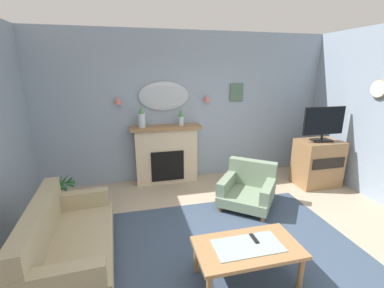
{
  "coord_description": "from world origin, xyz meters",
  "views": [
    {
      "loc": [
        -1.17,
        -2.44,
        2.22
      ],
      "look_at": [
        -0.23,
        1.44,
        1.06
      ],
      "focal_mm": 24.41,
      "sensor_mm": 36.0,
      "label": 1
    }
  ],
  "objects_px": {
    "mantel_vase_left": "(181,117)",
    "wall_clock": "(379,89)",
    "coffee_table": "(247,250)",
    "floral_couch": "(65,238)",
    "mantel_vase_centre": "(142,118)",
    "potted_plant_small_fern": "(66,189)",
    "wall_sconce_right": "(207,98)",
    "fireplace": "(166,155)",
    "wall_mirror": "(164,96)",
    "tv_cabinet": "(317,163)",
    "tv_flatscreen": "(324,123)",
    "armchair_by_coffee_table": "(248,188)",
    "framed_picture": "(237,92)",
    "tv_remote": "(254,239)",
    "wall_sconce_left": "(118,100)"
  },
  "relations": [
    {
      "from": "mantel_vase_centre",
      "to": "wall_sconce_left",
      "type": "distance_m",
      "value": 0.52
    },
    {
      "from": "wall_clock",
      "to": "wall_mirror",
      "type": "bearing_deg",
      "value": 155.5
    },
    {
      "from": "wall_sconce_right",
      "to": "framed_picture",
      "type": "bearing_deg",
      "value": 5.27
    },
    {
      "from": "mantel_vase_left",
      "to": "wall_sconce_left",
      "type": "relative_size",
      "value": 2.38
    },
    {
      "from": "wall_sconce_right",
      "to": "wall_mirror",
      "type": "bearing_deg",
      "value": 176.63
    },
    {
      "from": "fireplace",
      "to": "mantel_vase_left",
      "type": "relative_size",
      "value": 4.08
    },
    {
      "from": "coffee_table",
      "to": "floral_couch",
      "type": "xyz_separation_m",
      "value": [
        -1.94,
        0.79,
        -0.06
      ]
    },
    {
      "from": "wall_mirror",
      "to": "tv_cabinet",
      "type": "distance_m",
      "value": 3.26
    },
    {
      "from": "armchair_by_coffee_table",
      "to": "potted_plant_small_fern",
      "type": "height_order",
      "value": "armchair_by_coffee_table"
    },
    {
      "from": "wall_clock",
      "to": "fireplace",
      "type": "bearing_deg",
      "value": 157.54
    },
    {
      "from": "wall_sconce_right",
      "to": "wall_clock",
      "type": "distance_m",
      "value": 2.91
    },
    {
      "from": "floral_couch",
      "to": "coffee_table",
      "type": "bearing_deg",
      "value": -22.05
    },
    {
      "from": "armchair_by_coffee_table",
      "to": "tv_cabinet",
      "type": "bearing_deg",
      "value": 14.16
    },
    {
      "from": "wall_sconce_right",
      "to": "mantel_vase_left",
      "type": "bearing_deg",
      "value": -167.69
    },
    {
      "from": "wall_sconce_left",
      "to": "potted_plant_small_fern",
      "type": "height_order",
      "value": "wall_sconce_left"
    },
    {
      "from": "fireplace",
      "to": "wall_mirror",
      "type": "relative_size",
      "value": 1.42
    },
    {
      "from": "mantel_vase_left",
      "to": "coffee_table",
      "type": "relative_size",
      "value": 0.3
    },
    {
      "from": "fireplace",
      "to": "floral_couch",
      "type": "bearing_deg",
      "value": -126.68
    },
    {
      "from": "fireplace",
      "to": "wall_sconce_right",
      "type": "bearing_deg",
      "value": 6.16
    },
    {
      "from": "wall_sconce_left",
      "to": "tv_cabinet",
      "type": "distance_m",
      "value": 3.99
    },
    {
      "from": "framed_picture",
      "to": "tv_cabinet",
      "type": "relative_size",
      "value": 0.4
    },
    {
      "from": "fireplace",
      "to": "tv_flatscreen",
      "type": "bearing_deg",
      "value": -16.83
    },
    {
      "from": "wall_clock",
      "to": "tv_flatscreen",
      "type": "distance_m",
      "value": 0.98
    },
    {
      "from": "fireplace",
      "to": "floral_couch",
      "type": "distance_m",
      "value": 2.52
    },
    {
      "from": "wall_sconce_right",
      "to": "armchair_by_coffee_table",
      "type": "xyz_separation_m",
      "value": [
        0.34,
        -1.35,
        -1.35
      ]
    },
    {
      "from": "wall_clock",
      "to": "mantel_vase_left",
      "type": "bearing_deg",
      "value": 156.02
    },
    {
      "from": "coffee_table",
      "to": "potted_plant_small_fern",
      "type": "bearing_deg",
      "value": 134.58
    },
    {
      "from": "mantel_vase_centre",
      "to": "tv_flatscreen",
      "type": "distance_m",
      "value": 3.39
    },
    {
      "from": "wall_clock",
      "to": "framed_picture",
      "type": "bearing_deg",
      "value": 140.27
    },
    {
      "from": "mantel_vase_centre",
      "to": "framed_picture",
      "type": "bearing_deg",
      "value": 5.27
    },
    {
      "from": "wall_sconce_left",
      "to": "coffee_table",
      "type": "xyz_separation_m",
      "value": [
        1.29,
        -2.88,
        -1.28
      ]
    },
    {
      "from": "mantel_vase_centre",
      "to": "potted_plant_small_fern",
      "type": "relative_size",
      "value": 0.8
    },
    {
      "from": "framed_picture",
      "to": "tv_cabinet",
      "type": "bearing_deg",
      "value": -36.47
    },
    {
      "from": "mantel_vase_left",
      "to": "tv_cabinet",
      "type": "xyz_separation_m",
      "value": [
        2.54,
        -0.81,
        -0.87
      ]
    },
    {
      "from": "floral_couch",
      "to": "tv_cabinet",
      "type": "relative_size",
      "value": 1.95
    },
    {
      "from": "framed_picture",
      "to": "tv_flatscreen",
      "type": "distance_m",
      "value": 1.75
    },
    {
      "from": "mantel_vase_centre",
      "to": "framed_picture",
      "type": "relative_size",
      "value": 1.16
    },
    {
      "from": "wall_sconce_left",
      "to": "armchair_by_coffee_table",
      "type": "height_order",
      "value": "wall_sconce_left"
    },
    {
      "from": "coffee_table",
      "to": "wall_sconce_right",
      "type": "bearing_deg",
      "value": 81.97
    },
    {
      "from": "tv_cabinet",
      "to": "tv_flatscreen",
      "type": "bearing_deg",
      "value": -90.0
    },
    {
      "from": "fireplace",
      "to": "armchair_by_coffee_table",
      "type": "distance_m",
      "value": 1.75
    },
    {
      "from": "floral_couch",
      "to": "potted_plant_small_fern",
      "type": "bearing_deg",
      "value": 101.11
    },
    {
      "from": "fireplace",
      "to": "wall_clock",
      "type": "bearing_deg",
      "value": -22.46
    },
    {
      "from": "tv_remote",
      "to": "floral_couch",
      "type": "relative_size",
      "value": 0.09
    },
    {
      "from": "fireplace",
      "to": "framed_picture",
      "type": "height_order",
      "value": "framed_picture"
    },
    {
      "from": "tv_cabinet",
      "to": "potted_plant_small_fern",
      "type": "distance_m",
      "value": 4.64
    },
    {
      "from": "coffee_table",
      "to": "floral_couch",
      "type": "bearing_deg",
      "value": 157.95
    },
    {
      "from": "tv_cabinet",
      "to": "armchair_by_coffee_table",
      "type": "bearing_deg",
      "value": -165.84
    },
    {
      "from": "framed_picture",
      "to": "armchair_by_coffee_table",
      "type": "bearing_deg",
      "value": -102.56
    },
    {
      "from": "mantel_vase_left",
      "to": "wall_clock",
      "type": "distance_m",
      "value": 3.39
    }
  ]
}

